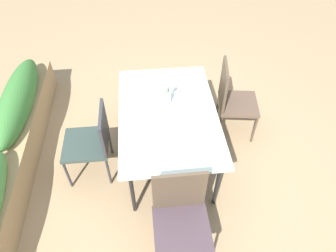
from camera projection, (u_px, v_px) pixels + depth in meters
The scene contains 7 objects.
ground_plane at pixel (162, 160), 3.69m from camera, with size 12.00×12.00×0.00m, color #9E7F5B.
dining_table at pixel (168, 116), 3.25m from camera, with size 1.58×1.04×0.72m.
chair_end_left at pixel (181, 216), 2.61m from camera, with size 0.49×0.49×0.95m.
chair_near_right at pixel (232, 98), 3.66m from camera, with size 0.52×0.52×0.99m.
chair_far_side at pixel (92, 140), 3.24m from camera, with size 0.48×0.48×0.89m.
flower_vase at pixel (168, 93), 3.25m from camera, with size 0.06×0.06×0.28m.
planter_box at pixel (7, 161), 3.25m from camera, with size 3.54×0.37×0.74m.
Camera 1 is at (-2.25, 0.16, 2.95)m, focal length 32.48 mm.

